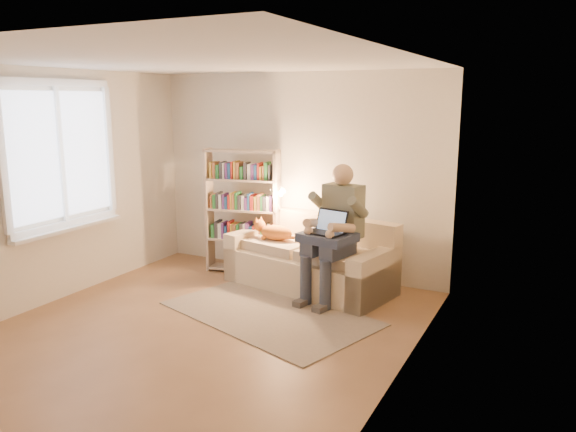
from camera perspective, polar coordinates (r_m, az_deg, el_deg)
The scene contains 13 objects.
floor at distance 5.75m, azimuth -8.94°, elevation -11.51°, with size 4.50×4.50×0.00m, color brown.
ceiling at distance 5.30m, azimuth -9.87°, elevation 15.28°, with size 4.00×4.50×0.02m, color white.
wall_left at distance 6.74m, azimuth -23.32°, elevation 2.62°, with size 0.02×4.50×2.60m, color silver.
wall_right at distance 4.52m, azimuth 11.64°, elevation -0.75°, with size 0.02×4.50×2.60m, color silver.
wall_back at distance 7.29m, azimuth 1.04°, elevation 4.21°, with size 4.00×0.02×2.60m, color silver.
window at distance 6.82m, azimuth -21.81°, elevation 3.47°, with size 0.12×1.52×1.69m.
sofa at distance 6.87m, azimuth 2.37°, elevation -4.70°, with size 2.16×1.31×0.86m.
person at distance 6.36m, azimuth 4.86°, elevation -0.99°, with size 0.57×0.77×1.55m.
cat at distance 6.98m, azimuth -1.46°, elevation -1.59°, with size 0.65×0.31×0.23m.
blanket at distance 6.23m, azimuth 4.35°, elevation -2.25°, with size 0.57×0.46×0.10m, color #293248.
laptop at distance 6.21m, azimuth 4.43°, elevation -1.23°, with size 0.45×0.39×0.34m.
bookshelf at distance 7.35m, azimuth -4.62°, elevation 1.12°, with size 1.12×0.44×1.64m.
rug at distance 6.12m, azimuth -1.91°, elevation -9.86°, with size 2.23×1.32×0.01m, color gray.
Camera 1 is at (3.12, -4.27, 2.26)m, focal length 35.00 mm.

